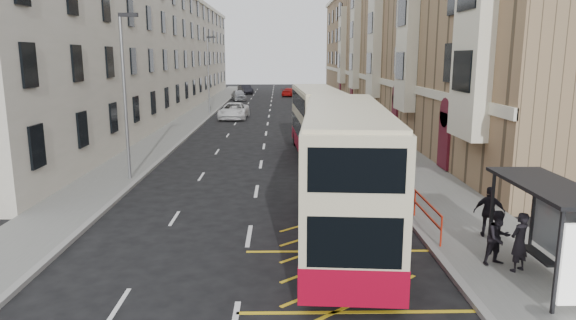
{
  "coord_description": "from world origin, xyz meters",
  "views": [
    {
      "loc": [
        1.07,
        -13.04,
        6.18
      ],
      "look_at": [
        1.44,
        8.29,
        1.83
      ],
      "focal_mm": 32.0,
      "sensor_mm": 36.0,
      "label": 1
    }
  ],
  "objects_px": {
    "street_lamp_near": "(125,88)",
    "car_red": "(290,92)",
    "car_silver": "(239,95)",
    "car_dark": "(245,89)",
    "pedestrian_mid": "(498,238)",
    "double_decker_front": "(344,173)",
    "pedestrian_near": "(519,242)",
    "white_van": "(234,111)",
    "pedestrian_far": "(489,212)",
    "bus_shelter": "(559,214)",
    "double_decker_rear": "(317,121)",
    "street_lamp_far": "(209,70)"
  },
  "relations": [
    {
      "from": "pedestrian_mid",
      "to": "car_silver",
      "type": "height_order",
      "value": "pedestrian_mid"
    },
    {
      "from": "street_lamp_far",
      "to": "pedestrian_near",
      "type": "relative_size",
      "value": 4.62
    },
    {
      "from": "pedestrian_near",
      "to": "pedestrian_far",
      "type": "relative_size",
      "value": 1.0
    },
    {
      "from": "double_decker_front",
      "to": "car_red",
      "type": "bearing_deg",
      "value": 95.12
    },
    {
      "from": "double_decker_rear",
      "to": "pedestrian_near",
      "type": "xyz_separation_m",
      "value": [
        4.42,
        -18.31,
        -1.12
      ]
    },
    {
      "from": "pedestrian_near",
      "to": "pedestrian_far",
      "type": "distance_m",
      "value": 2.86
    },
    {
      "from": "pedestrian_far",
      "to": "car_dark",
      "type": "relative_size",
      "value": 0.38
    },
    {
      "from": "pedestrian_mid",
      "to": "white_van",
      "type": "relative_size",
      "value": 0.29
    },
    {
      "from": "pedestrian_near",
      "to": "car_dark",
      "type": "height_order",
      "value": "pedestrian_near"
    },
    {
      "from": "street_lamp_near",
      "to": "car_silver",
      "type": "relative_size",
      "value": 1.82
    },
    {
      "from": "pedestrian_mid",
      "to": "car_silver",
      "type": "bearing_deg",
      "value": 83.98
    },
    {
      "from": "double_decker_front",
      "to": "double_decker_rear",
      "type": "height_order",
      "value": "double_decker_front"
    },
    {
      "from": "car_silver",
      "to": "double_decker_rear",
      "type": "bearing_deg",
      "value": -90.94
    },
    {
      "from": "pedestrian_near",
      "to": "car_silver",
      "type": "relative_size",
      "value": 0.4
    },
    {
      "from": "double_decker_front",
      "to": "car_silver",
      "type": "xyz_separation_m",
      "value": [
        -7.84,
        55.31,
        -1.57
      ]
    },
    {
      "from": "car_dark",
      "to": "pedestrian_mid",
      "type": "bearing_deg",
      "value": -98.39
    },
    {
      "from": "pedestrian_far",
      "to": "car_silver",
      "type": "height_order",
      "value": "pedestrian_far"
    },
    {
      "from": "bus_shelter",
      "to": "double_decker_front",
      "type": "distance_m",
      "value": 6.56
    },
    {
      "from": "street_lamp_near",
      "to": "car_red",
      "type": "bearing_deg",
      "value": 80.43
    },
    {
      "from": "street_lamp_near",
      "to": "bus_shelter",
      "type": "bearing_deg",
      "value": -40.14
    },
    {
      "from": "double_decker_rear",
      "to": "car_silver",
      "type": "relative_size",
      "value": 2.42
    },
    {
      "from": "car_red",
      "to": "car_dark",
      "type": "bearing_deg",
      "value": -17.25
    },
    {
      "from": "street_lamp_near",
      "to": "double_decker_front",
      "type": "bearing_deg",
      "value": -40.66
    },
    {
      "from": "pedestrian_mid",
      "to": "bus_shelter",
      "type": "bearing_deg",
      "value": -75.47
    },
    {
      "from": "bus_shelter",
      "to": "pedestrian_mid",
      "type": "relative_size",
      "value": 2.59
    },
    {
      "from": "double_decker_front",
      "to": "car_dark",
      "type": "bearing_deg",
      "value": 101.21
    },
    {
      "from": "street_lamp_near",
      "to": "car_red",
      "type": "height_order",
      "value": "street_lamp_near"
    },
    {
      "from": "pedestrian_near",
      "to": "white_van",
      "type": "height_order",
      "value": "pedestrian_near"
    },
    {
      "from": "car_silver",
      "to": "car_dark",
      "type": "distance_m",
      "value": 12.53
    },
    {
      "from": "car_silver",
      "to": "car_red",
      "type": "bearing_deg",
      "value": 32.31
    },
    {
      "from": "bus_shelter",
      "to": "double_decker_rear",
      "type": "bearing_deg",
      "value": 104.34
    },
    {
      "from": "street_lamp_far",
      "to": "pedestrian_mid",
      "type": "distance_m",
      "value": 43.38
    },
    {
      "from": "bus_shelter",
      "to": "pedestrian_far",
      "type": "bearing_deg",
      "value": 93.08
    },
    {
      "from": "white_van",
      "to": "car_silver",
      "type": "relative_size",
      "value": 1.29
    },
    {
      "from": "pedestrian_far",
      "to": "car_silver",
      "type": "distance_m",
      "value": 57.09
    },
    {
      "from": "street_lamp_far",
      "to": "double_decker_rear",
      "type": "height_order",
      "value": "street_lamp_far"
    },
    {
      "from": "pedestrian_near",
      "to": "white_van",
      "type": "bearing_deg",
      "value": -102.34
    },
    {
      "from": "bus_shelter",
      "to": "double_decker_rear",
      "type": "relative_size",
      "value": 0.4
    },
    {
      "from": "pedestrian_near",
      "to": "car_dark",
      "type": "distance_m",
      "value": 72.08
    },
    {
      "from": "double_decker_rear",
      "to": "pedestrian_far",
      "type": "relative_size",
      "value": 6.13
    },
    {
      "from": "car_red",
      "to": "pedestrian_far",
      "type": "bearing_deg",
      "value": 113.41
    },
    {
      "from": "car_silver",
      "to": "car_red",
      "type": "height_order",
      "value": "car_silver"
    },
    {
      "from": "bus_shelter",
      "to": "pedestrian_near",
      "type": "distance_m",
      "value": 1.56
    },
    {
      "from": "bus_shelter",
      "to": "car_red",
      "type": "xyz_separation_m",
      "value": [
        -5.53,
        66.73,
        -1.49
      ]
    },
    {
      "from": "street_lamp_far",
      "to": "pedestrian_far",
      "type": "bearing_deg",
      "value": -69.42
    },
    {
      "from": "street_lamp_near",
      "to": "pedestrian_mid",
      "type": "bearing_deg",
      "value": -38.49
    },
    {
      "from": "pedestrian_near",
      "to": "car_dark",
      "type": "xyz_separation_m",
      "value": [
        -12.31,
        71.02,
        -0.26
      ]
    },
    {
      "from": "car_silver",
      "to": "car_red",
      "type": "distance_m",
      "value": 10.38
    },
    {
      "from": "car_silver",
      "to": "bus_shelter",
      "type": "bearing_deg",
      "value": -89.93
    },
    {
      "from": "double_decker_rear",
      "to": "car_dark",
      "type": "distance_m",
      "value": 53.31
    }
  ]
}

